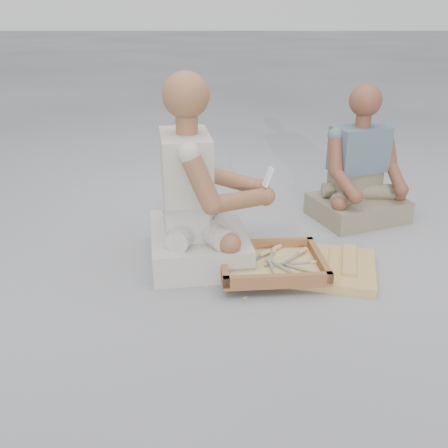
{
  "coord_description": "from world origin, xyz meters",
  "views": [
    {
      "loc": [
        -0.1,
        -2.04,
        1.25
      ],
      "look_at": [
        -0.09,
        0.15,
        0.3
      ],
      "focal_mm": 40.0,
      "sensor_mm": 36.0,
      "label": 1
    }
  ],
  "objects_px": {
    "tool_tray": "(271,264)",
    "companion": "(360,176)",
    "carved_panel": "(308,265)",
    "craftsman": "(196,200)"
  },
  "relations": [
    {
      "from": "craftsman",
      "to": "tool_tray",
      "type": "bearing_deg",
      "value": 52.48
    },
    {
      "from": "carved_panel",
      "to": "companion",
      "type": "distance_m",
      "value": 0.85
    },
    {
      "from": "craftsman",
      "to": "carved_panel",
      "type": "bearing_deg",
      "value": 68.35
    },
    {
      "from": "tool_tray",
      "to": "companion",
      "type": "bearing_deg",
      "value": 51.33
    },
    {
      "from": "carved_panel",
      "to": "tool_tray",
      "type": "xyz_separation_m",
      "value": [
        -0.2,
        -0.08,
        0.05
      ]
    },
    {
      "from": "tool_tray",
      "to": "companion",
      "type": "xyz_separation_m",
      "value": [
        0.62,
        0.77,
        0.21
      ]
    },
    {
      "from": "carved_panel",
      "to": "companion",
      "type": "bearing_deg",
      "value": 59.05
    },
    {
      "from": "carved_panel",
      "to": "craftsman",
      "type": "bearing_deg",
      "value": 166.84
    },
    {
      "from": "companion",
      "to": "craftsman",
      "type": "bearing_deg",
      "value": 7.45
    },
    {
      "from": "tool_tray",
      "to": "craftsman",
      "type": "distance_m",
      "value": 0.51
    }
  ]
}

